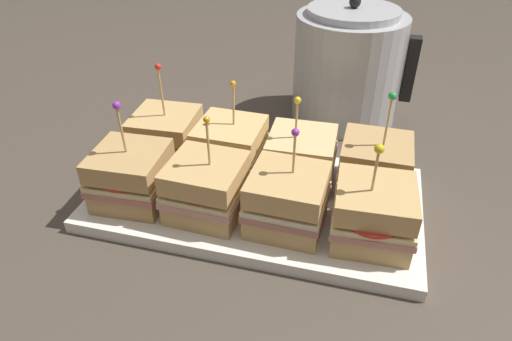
{
  "coord_description": "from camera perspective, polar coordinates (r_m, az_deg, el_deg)",
  "views": [
    {
      "loc": [
        0.13,
        -0.5,
        0.42
      ],
      "look_at": [
        0.0,
        0.0,
        0.06
      ],
      "focal_mm": 32.0,
      "sensor_mm": 36.0,
      "label": 1
    }
  ],
  "objects": [
    {
      "name": "sandwich_front_center_right",
      "position": [
        0.58,
        3.93,
        -3.75
      ],
      "size": [
        0.1,
        0.1,
        0.14
      ],
      "color": "tan",
      "rests_on": "serving_platter"
    },
    {
      "name": "sandwich_front_far_left",
      "position": [
        0.65,
        -15.31,
        -0.68
      ],
      "size": [
        0.1,
        0.1,
        0.15
      ],
      "color": "tan",
      "rests_on": "serving_platter"
    },
    {
      "name": "serving_platter",
      "position": [
        0.66,
        -0.0,
        -3.53
      ],
      "size": [
        0.46,
        0.25,
        0.02
      ],
      "color": "white",
      "rests_on": "ground_plane"
    },
    {
      "name": "sandwich_back_far_right",
      "position": [
        0.66,
        14.59,
        0.5
      ],
      "size": [
        0.1,
        0.1,
        0.15
      ],
      "color": "tan",
      "rests_on": "serving_platter"
    },
    {
      "name": "ground_plane",
      "position": [
        0.67,
        -0.0,
        -4.14
      ],
      "size": [
        6.0,
        6.0,
        0.0
      ],
      "primitive_type": "plane",
      "color": "#4C4238"
    },
    {
      "name": "sandwich_back_center_right",
      "position": [
        0.67,
        5.64,
        1.64
      ],
      "size": [
        0.1,
        0.1,
        0.14
      ],
      "color": "#DBB77A",
      "rests_on": "serving_platter"
    },
    {
      "name": "sandwich_front_center_left",
      "position": [
        0.6,
        -6.21,
        -2.21
      ],
      "size": [
        0.1,
        0.1,
        0.15
      ],
      "color": "tan",
      "rests_on": "serving_platter"
    },
    {
      "name": "kettle_steel",
      "position": [
        0.87,
        11.41,
        12.66
      ],
      "size": [
        0.22,
        0.2,
        0.22
      ],
      "color": "#B7BABF",
      "rests_on": "ground_plane"
    },
    {
      "name": "sandwich_back_far_left",
      "position": [
        0.72,
        -11.17,
        4.14
      ],
      "size": [
        0.1,
        0.1,
        0.16
      ],
      "color": "tan",
      "rests_on": "serving_platter"
    },
    {
      "name": "sandwich_front_far_right",
      "position": [
        0.58,
        14.42,
        -5.29
      ],
      "size": [
        0.1,
        0.1,
        0.14
      ],
      "color": "tan",
      "rests_on": "serving_platter"
    },
    {
      "name": "sandwich_back_center_left",
      "position": [
        0.69,
        -3.24,
        2.87
      ],
      "size": [
        0.1,
        0.1,
        0.14
      ],
      "color": "tan",
      "rests_on": "serving_platter"
    }
  ]
}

